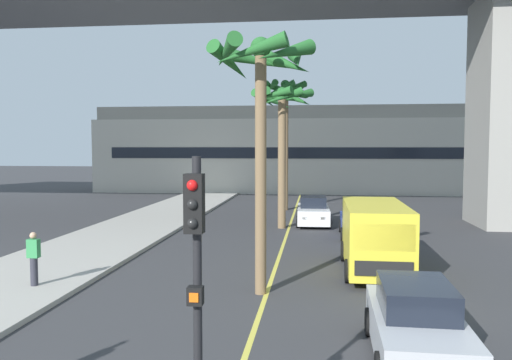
{
  "coord_description": "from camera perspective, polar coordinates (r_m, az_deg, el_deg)",
  "views": [
    {
      "loc": [
        1.43,
        1.88,
        4.32
      ],
      "look_at": [
        0.0,
        14.0,
        3.53
      ],
      "focal_mm": 35.99,
      "sensor_mm": 36.0,
      "label": 1
    }
  ],
  "objects": [
    {
      "name": "lane_stripe_center",
      "position": [
        22.58,
        3.01,
        -7.31
      ],
      "size": [
        0.14,
        56.0,
        0.01
      ],
      "primitive_type": "cube",
      "color": "#DBCC4C",
      "rests_on": "ground"
    },
    {
      "name": "pier_building_backdrop",
      "position": [
        49.99,
        5.11,
        3.3
      ],
      "size": [
        39.03,
        8.04,
        8.05
      ],
      "color": "beige",
      "rests_on": "ground"
    },
    {
      "name": "car_queue_front",
      "position": [
        25.17,
        11.4,
        -4.58
      ],
      "size": [
        1.88,
        4.12,
        1.56
      ],
      "color": "navy",
      "rests_on": "ground"
    },
    {
      "name": "car_queue_second",
      "position": [
        11.24,
        17.38,
        -15.13
      ],
      "size": [
        1.91,
        4.14,
        1.56
      ],
      "color": "#B7BABF",
      "rests_on": "ground"
    },
    {
      "name": "car_queue_third",
      "position": [
        28.74,
        6.36,
        -3.5
      ],
      "size": [
        1.92,
        4.15,
        1.56
      ],
      "color": "white",
      "rests_on": "ground"
    },
    {
      "name": "delivery_van",
      "position": [
        18.19,
        13.07,
        -5.98
      ],
      "size": [
        2.19,
        5.27,
        2.36
      ],
      "color": "yellow",
      "rests_on": "ground"
    },
    {
      "name": "traffic_light_median_near",
      "position": [
        6.8,
        -6.68,
        -10.0
      ],
      "size": [
        0.24,
        0.37,
        4.2
      ],
      "color": "black",
      "rests_on": "ground"
    },
    {
      "name": "palm_tree_near_median",
      "position": [
        14.97,
        0.63,
        10.85
      ],
      "size": [
        3.15,
        3.19,
        7.45
      ],
      "color": "brown",
      "rests_on": "ground"
    },
    {
      "name": "palm_tree_mid_median",
      "position": [
        34.94,
        3.26,
        7.67
      ],
      "size": [
        3.02,
        3.1,
        8.81
      ],
      "color": "brown",
      "rests_on": "ground"
    },
    {
      "name": "palm_tree_far_median",
      "position": [
        27.11,
        2.91,
        7.46
      ],
      "size": [
        3.3,
        3.3,
        7.44
      ],
      "color": "brown",
      "rests_on": "ground"
    },
    {
      "name": "pedestrian_mid_block",
      "position": [
        16.92,
        -23.47,
        -7.93
      ],
      "size": [
        0.34,
        0.22,
        1.62
      ],
      "color": "#2D2D38",
      "rests_on": "sidewalk_left"
    }
  ]
}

